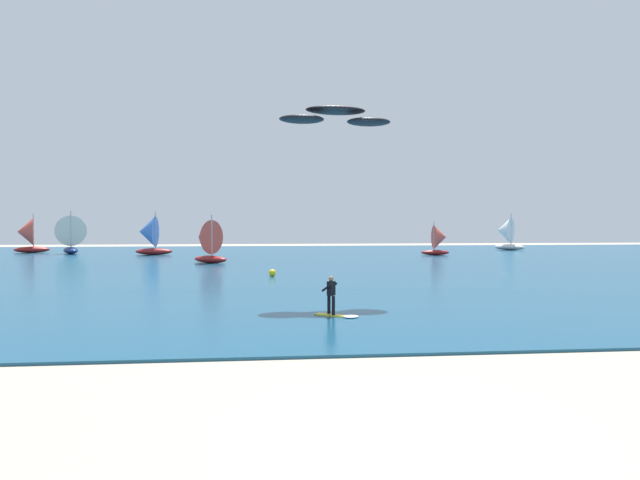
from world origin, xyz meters
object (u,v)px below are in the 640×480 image
at_px(sailboat_far_right, 70,234).
at_px(sailboat_far_left, 149,235).
at_px(sailboat_trailing, 439,240).
at_px(marker_buoy, 272,273).
at_px(sailboat_heeled_over, 26,235).
at_px(kite, 336,116).
at_px(kitesurfer, 335,302).
at_px(sailboat_anchored_offshore, 206,241).
at_px(sailboat_leading, 505,233).

xyz_separation_m(sailboat_far_right, sailboat_far_left, (10.93, -4.54, -0.07)).
distance_m(sailboat_trailing, marker_buoy, 35.96).
height_order(sailboat_heeled_over, marker_buoy, sailboat_heeled_over).
relative_size(kite, sailboat_trailing, 1.40).
height_order(kitesurfer, sailboat_anchored_offshore, sailboat_anchored_offshore).
bearing_deg(kitesurfer, sailboat_heeled_over, 119.60).
distance_m(sailboat_heeled_over, sailboat_trailing, 55.10).
xyz_separation_m(sailboat_heeled_over, sailboat_trailing, (53.77, -12.03, -0.52)).
xyz_separation_m(kite, sailboat_far_right, (-28.25, 51.91, -6.68)).
xyz_separation_m(sailboat_far_right, sailboat_leading, (62.04, 4.89, -0.07)).
distance_m(sailboat_anchored_offshore, marker_buoy, 17.58).
height_order(sailboat_trailing, sailboat_anchored_offshore, sailboat_anchored_offshore).
xyz_separation_m(sailboat_far_right, marker_buoy, (25.50, -37.67, -2.32)).
relative_size(sailboat_far_right, sailboat_heeled_over, 1.05).
height_order(sailboat_trailing, sailboat_leading, sailboat_leading).
distance_m(kitesurfer, sailboat_heeled_over, 68.94).
xyz_separation_m(kite, sailboat_trailing, (19.02, 42.81, -7.33)).
height_order(sailboat_anchored_offshore, sailboat_leading, sailboat_leading).
xyz_separation_m(sailboat_heeled_over, sailboat_far_left, (17.43, -7.48, 0.06)).
height_order(kite, sailboat_heeled_over, kite).
bearing_deg(kitesurfer, kite, 81.98).
bearing_deg(kite, kitesurfer, -98.02).
relative_size(sailboat_anchored_offshore, sailboat_leading, 0.88).
bearing_deg(sailboat_heeled_over, kite, -57.64).
bearing_deg(sailboat_anchored_offshore, sailboat_far_left, 116.81).
height_order(sailboat_heeled_over, sailboat_far_left, sailboat_far_left).
xyz_separation_m(kite, sailboat_anchored_offshore, (-8.86, 30.62, -7.06)).
relative_size(kite, sailboat_heeled_over, 1.10).
bearing_deg(sailboat_leading, kite, -120.74).
height_order(sailboat_far_right, sailboat_leading, sailboat_far_right).
relative_size(sailboat_trailing, marker_buoy, 7.93).
bearing_deg(sailboat_leading, kitesurfer, -119.14).
height_order(sailboat_leading, marker_buoy, sailboat_leading).
bearing_deg(kitesurfer, sailboat_far_right, 115.79).
xyz_separation_m(kite, sailboat_leading, (33.78, 56.80, -6.75)).
bearing_deg(kitesurfer, marker_buoy, 96.01).
bearing_deg(sailboat_anchored_offshore, marker_buoy, -69.54).
height_order(sailboat_far_right, marker_buoy, sailboat_far_right).
height_order(sailboat_far_left, sailboat_trailing, sailboat_far_left).
distance_m(kite, sailboat_leading, 66.43).
bearing_deg(kite, sailboat_anchored_offshore, 106.14).
height_order(sailboat_far_left, sailboat_anchored_offshore, sailboat_far_left).
relative_size(sailboat_far_left, sailboat_anchored_offshore, 1.14).
relative_size(sailboat_anchored_offshore, marker_buoy, 9.05).
xyz_separation_m(sailboat_heeled_over, sailboat_anchored_offshore, (25.89, -24.23, -0.24)).
height_order(kitesurfer, sailboat_far_left, sailboat_far_left).
xyz_separation_m(kite, marker_buoy, (-2.75, 14.24, -9.00)).
bearing_deg(marker_buoy, sailboat_trailing, 52.69).
bearing_deg(sailboat_far_left, sailboat_anchored_offshore, -63.19).
bearing_deg(sailboat_far_right, kite, -61.44).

